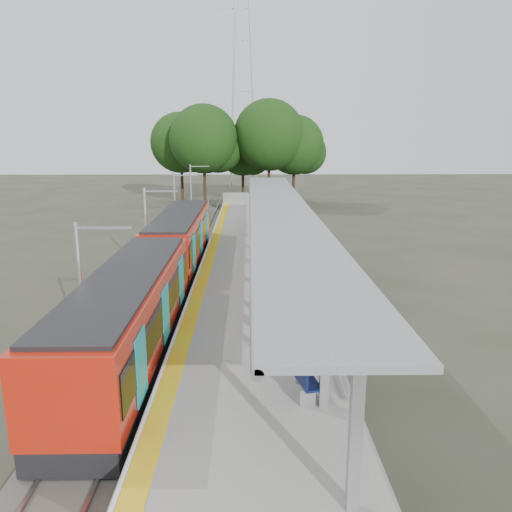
{
  "coord_description": "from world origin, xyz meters",
  "views": [
    {
      "loc": [
        -0.08,
        -10.68,
        8.45
      ],
      "look_at": [
        0.28,
        14.58,
        2.3
      ],
      "focal_mm": 35.0,
      "sensor_mm": 36.0,
      "label": 1
    }
  ],
  "objects": [
    {
      "name": "tactile_strip",
      "position": [
        -2.55,
        20.0,
        1.01
      ],
      "size": [
        0.6,
        50.0,
        0.02
      ],
      "primitive_type": "cube",
      "color": "gold",
      "rests_on": "platform"
    },
    {
      "name": "bench_mid",
      "position": [
        2.6,
        11.77,
        1.61
      ],
      "size": [
        0.68,
        1.72,
        1.15
      ],
      "rotation": [
        0.0,
        0.0,
        -0.1
      ],
      "color": "#0D1645",
      "rests_on": "platform"
    },
    {
      "name": "platform",
      "position": [
        0.0,
        20.0,
        0.5
      ],
      "size": [
        6.0,
        50.0,
        1.0
      ],
      "primitive_type": "cube",
      "color": "gray",
      "rests_on": "ground"
    },
    {
      "name": "canopy",
      "position": [
        1.61,
        16.19,
        4.2
      ],
      "size": [
        3.27,
        38.0,
        3.66
      ],
      "color": "#9EA0A5",
      "rests_on": "platform"
    },
    {
      "name": "litter_bin",
      "position": [
        2.12,
        9.45,
        1.42
      ],
      "size": [
        0.48,
        0.48,
        0.83
      ],
      "primitive_type": "cylinder",
      "rotation": [
        0.0,
        0.0,
        0.21
      ],
      "color": "#9EA0A5",
      "rests_on": "platform"
    },
    {
      "name": "info_pillar_near",
      "position": [
        0.36,
        7.54,
        1.84
      ],
      "size": [
        0.44,
        0.44,
        1.94
      ],
      "rotation": [
        0.0,
        0.0,
        -0.01
      ],
      "color": "beige",
      "rests_on": "platform"
    },
    {
      "name": "info_pillar_far",
      "position": [
        1.86,
        16.16,
        1.79
      ],
      "size": [
        0.41,
        0.41,
        1.82
      ],
      "rotation": [
        0.0,
        0.0,
        -0.34
      ],
      "color": "beige",
      "rests_on": "platform"
    },
    {
      "name": "trackbed",
      "position": [
        -4.5,
        20.0,
        0.12
      ],
      "size": [
        3.0,
        70.0,
        0.24
      ],
      "primitive_type": "cube",
      "color": "#59544C",
      "rests_on": "ground"
    },
    {
      "name": "catenary_masts",
      "position": [
        -6.22,
        19.0,
        2.91
      ],
      "size": [
        2.08,
        48.16,
        5.4
      ],
      "color": "#9EA0A5",
      "rests_on": "ground"
    },
    {
      "name": "bench_far",
      "position": [
        1.72,
        35.0,
        1.49
      ],
      "size": [
        0.58,
        1.41,
        0.94
      ],
      "rotation": [
        0.0,
        0.0,
        -0.12
      ],
      "color": "#0D1645",
      "rests_on": "platform"
    },
    {
      "name": "end_fence",
      "position": [
        0.0,
        44.95,
        1.6
      ],
      "size": [
        6.0,
        0.1,
        1.2
      ],
      "primitive_type": "cube",
      "color": "#9EA0A5",
      "rests_on": "platform"
    },
    {
      "name": "train",
      "position": [
        -4.5,
        13.64,
        2.05
      ],
      "size": [
        2.74,
        27.6,
        3.62
      ],
      "color": "black",
      "rests_on": "ground"
    },
    {
      "name": "pylon",
      "position": [
        -1.0,
        73.0,
        19.0
      ],
      "size": [
        8.0,
        4.0,
        38.0
      ],
      "primitive_type": null,
      "color": "#9EA0A5",
      "rests_on": "ground"
    },
    {
      "name": "ground",
      "position": [
        0.0,
        0.0,
        0.0
      ],
      "size": [
        200.0,
        200.0,
        0.0
      ],
      "primitive_type": "plane",
      "color": "#474438",
      "rests_on": "ground"
    },
    {
      "name": "tree_cluster",
      "position": [
        -1.41,
        51.98,
        7.69
      ],
      "size": [
        21.69,
        13.03,
        12.69
      ],
      "color": "#382316",
      "rests_on": "ground"
    },
    {
      "name": "bench_near",
      "position": [
        1.45,
        2.68,
        1.62
      ],
      "size": [
        0.89,
        1.79,
        1.17
      ],
      "rotation": [
        0.0,
        0.0,
        0.22
      ],
      "color": "#0D1645",
      "rests_on": "platform"
    }
  ]
}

